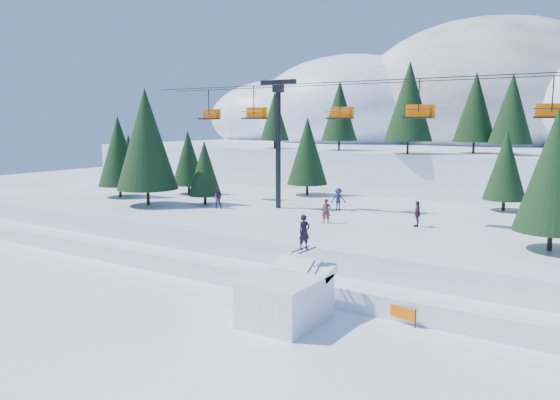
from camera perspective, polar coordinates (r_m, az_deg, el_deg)
The scene contains 10 objects.
ground at distance 25.98m, azimuth -5.30°, elevation -13.23°, with size 160.00×160.00×0.00m, color white.
mid_shelf at distance 40.75m, azimuth 10.51°, elevation -3.61°, with size 70.00×22.00×2.50m, color white.
berm at distance 32.14m, azimuth 3.60°, elevation -7.96°, with size 70.00×6.00×1.10m, color white.
mountain_ridge at distance 94.49m, azimuth 20.72°, elevation 7.73°, with size 119.00×61.32×26.46m.
jump_kicker at distance 26.33m, azimuth 0.68°, elevation -10.13°, with size 3.19×4.40×4.98m.
chairlift at distance 39.45m, azimuth 12.75°, elevation 7.75°, with size 46.00×3.21×10.28m.
conifer_stand at distance 39.17m, azimuth 14.81°, elevation 4.17°, with size 64.92×17.46×9.78m.
distant_skiers at distance 40.85m, azimuth 7.94°, elevation -0.53°, with size 29.48×9.13×1.79m.
banner_near at distance 27.20m, azimuth 11.43°, elevation -11.15°, with size 2.79×0.70×0.90m.
banner_far at distance 26.76m, azimuth 25.16°, elevation -12.10°, with size 2.83×0.48×0.90m.
Camera 1 is at (15.02, -18.98, 9.45)m, focal length 35.00 mm.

